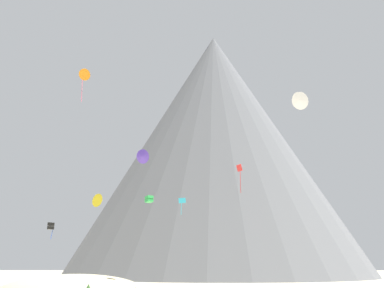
# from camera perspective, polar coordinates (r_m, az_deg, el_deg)

# --- Properties ---
(bush_ridge_crest) EXTENTS (2.92, 2.92, 0.56)m
(bush_ridge_crest) POSITION_cam_1_polar(r_m,az_deg,el_deg) (49.02, -9.29, -19.23)
(bush_ridge_crest) COLOR #668C4C
(bush_ridge_crest) RESTS_ON ground_plane
(rock_massif) EXTENTS (104.33, 104.33, 66.31)m
(rock_massif) POSITION_cam_1_polar(r_m,az_deg,el_deg) (109.00, 2.94, -1.93)
(rock_massif) COLOR slate
(rock_massif) RESTS_ON ground_plane
(kite_black_low) EXTENTS (1.38, 1.37, 2.72)m
(kite_black_low) POSITION_cam_1_polar(r_m,az_deg,el_deg) (72.67, -19.13, -10.80)
(kite_black_low) COLOR black
(kite_white_mid) EXTENTS (2.26, 1.15, 2.16)m
(kite_white_mid) POSITION_cam_1_polar(r_m,az_deg,el_deg) (50.61, 14.92, 5.89)
(kite_white_mid) COLOR white
(kite_yellow_low) EXTENTS (2.29, 1.58, 2.36)m
(kite_yellow_low) POSITION_cam_1_polar(r_m,az_deg,el_deg) (73.35, -13.04, -7.70)
(kite_yellow_low) COLOR yellow
(kite_orange_mid) EXTENTS (1.57, 1.45, 4.41)m
(kite_orange_mid) POSITION_cam_1_polar(r_m,az_deg,el_deg) (53.96, -14.84, 9.29)
(kite_orange_mid) COLOR orange
(kite_green_low) EXTENTS (1.04, 1.04, 0.78)m
(kite_green_low) POSITION_cam_1_polar(r_m,az_deg,el_deg) (46.93, -6.02, -7.68)
(kite_green_low) COLOR green
(kite_indigo_mid) EXTENTS (2.51, 1.80, 2.33)m
(kite_indigo_mid) POSITION_cam_1_polar(r_m,az_deg,el_deg) (65.48, -6.98, -1.75)
(kite_indigo_mid) COLOR #5138B2
(kite_cyan_low) EXTENTS (1.17, 0.33, 2.67)m
(kite_cyan_low) POSITION_cam_1_polar(r_m,az_deg,el_deg) (63.40, -1.41, -8.11)
(kite_cyan_low) COLOR #33BCDB
(kite_lime_mid) EXTENTS (0.83, 0.57, 3.02)m
(kite_lime_mid) POSITION_cam_1_polar(r_m,az_deg,el_deg) (86.21, -4.16, -6.50)
(kite_lime_mid) COLOR #8CD133
(kite_red_mid) EXTENTS (1.05, 0.89, 4.99)m
(kite_red_mid) POSITION_cam_1_polar(r_m,az_deg,el_deg) (70.61, 6.68, -3.84)
(kite_red_mid) COLOR red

